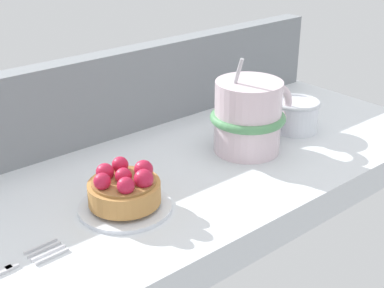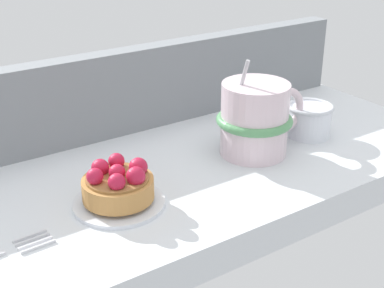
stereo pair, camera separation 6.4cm
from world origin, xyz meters
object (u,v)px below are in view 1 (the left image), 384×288
dessert_plate (125,205)px  coffee_mug (249,116)px  raspberry_tart (125,187)px  sugar_bowl (297,115)px

dessert_plate → coffee_mug: size_ratio=0.76×
raspberry_tart → sugar_bowl: raspberry_tart is taller
coffee_mug → raspberry_tart: bearing=-174.5°
dessert_plate → sugar_bowl: 30.91cm
coffee_mug → sugar_bowl: 10.16cm
sugar_bowl → coffee_mug: bearing=-179.5°
dessert_plate → raspberry_tart: bearing=-23.8°
dessert_plate → sugar_bowl: bearing=3.8°
coffee_mug → sugar_bowl: bearing=0.5°
dessert_plate → raspberry_tart: 2.22cm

